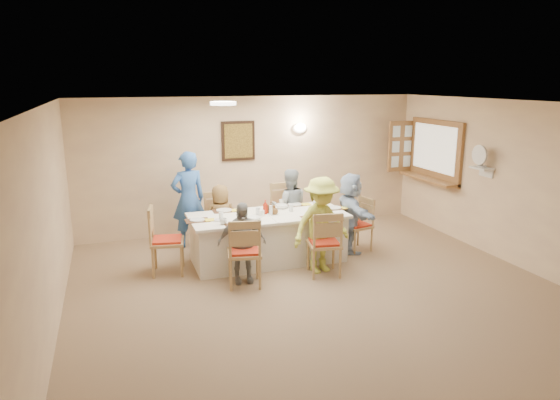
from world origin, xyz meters
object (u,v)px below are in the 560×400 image
object	(u,v)px
chair_front_right	(324,242)
chair_left_end	(167,240)
chair_back_right	(287,213)
diner_back_left	(221,218)
chair_back_left	(220,222)
diner_right_end	(350,213)
caregiver	(188,199)
chair_right_end	(357,225)
diner_front_right	(321,225)
diner_back_right	(289,207)
desk_fan	(481,159)
chair_front_left	(244,251)
diner_front_left	(242,243)
dining_table	(268,238)
serving_hatch	(435,151)
condiment_ketchup	(265,207)

from	to	relation	value
chair_front_right	chair_left_end	size ratio (longest dim) A/B	0.96
chair_left_end	chair_back_right	bearing A→B (deg)	-59.77
chair_back_right	diner_back_left	xyz separation A→B (m)	(-1.20, -0.12, 0.05)
chair_back_left	chair_left_end	size ratio (longest dim) A/B	0.94
diner_right_end	caregiver	distance (m)	2.73
chair_right_end	diner_front_right	xyz separation A→B (m)	(-0.95, -0.68, 0.27)
chair_back_left	chair_front_right	bearing A→B (deg)	-54.20
chair_front_right	chair_left_end	world-z (taller)	chair_left_end
chair_right_end	diner_back_right	xyz separation A→B (m)	(-0.95, 0.68, 0.22)
desk_fan	chair_left_end	size ratio (longest dim) A/B	0.29
caregiver	chair_left_end	bearing A→B (deg)	54.30
chair_front_left	diner_front_left	xyz separation A→B (m)	(0.00, 0.12, 0.08)
chair_front_left	chair_front_right	xyz separation A→B (m)	(1.20, 0.00, -0.00)
diner_back_right	caregiver	size ratio (longest dim) A/B	0.81
chair_back_right	chair_right_end	xyz separation A→B (m)	(0.95, -0.80, -0.07)
dining_table	chair_left_end	distance (m)	1.56
chair_front_left	diner_front_right	distance (m)	1.23
serving_hatch	diner_back_left	size ratio (longest dim) A/B	1.32
chair_back_right	diner_front_left	bearing A→B (deg)	-132.79
diner_back_right	condiment_ketchup	xyz separation A→B (m)	(-0.63, -0.64, 0.21)
desk_fan	chair_front_right	xyz separation A→B (m)	(-2.79, -0.15, -1.06)
chair_front_left	caregiver	xyz separation A→B (m)	(-0.45, 1.95, 0.32)
desk_fan	condiment_ketchup	xyz separation A→B (m)	(-3.42, 0.70, -0.68)
chair_back_left	diner_front_left	distance (m)	1.48
diner_front_left	condiment_ketchup	size ratio (longest dim) A/B	5.26
chair_right_end	condiment_ketchup	xyz separation A→B (m)	(-1.58, 0.04, 0.43)
diner_back_left	chair_back_right	bearing A→B (deg)	-177.27
chair_back_right	condiment_ketchup	xyz separation A→B (m)	(-0.63, -0.76, 0.35)
serving_hatch	diner_front_left	size ratio (longest dim) A/B	1.29
desk_fan	caregiver	size ratio (longest dim) A/B	0.18
chair_front_right	diner_front_right	world-z (taller)	diner_front_right
diner_front_right	condiment_ketchup	world-z (taller)	diner_front_right
dining_table	chair_back_left	world-z (taller)	chair_back_left
condiment_ketchup	diner_right_end	bearing A→B (deg)	-1.75
serving_hatch	diner_front_left	distance (m)	4.42
diner_back_left	serving_hatch	bearing A→B (deg)	177.27
chair_left_end	diner_front_left	xyz separation A→B (m)	(0.95, -0.68, 0.07)
diner_front_left	diner_front_right	distance (m)	1.21
chair_left_end	caregiver	bearing A→B (deg)	-13.68
chair_back_right	diner_back_left	size ratio (longest dim) A/B	0.91
dining_table	chair_front_left	world-z (taller)	chair_front_left
dining_table	condiment_ketchup	world-z (taller)	condiment_ketchup
serving_hatch	dining_table	xyz separation A→B (m)	(-3.50, -0.70, -1.12)
chair_front_left	diner_right_end	xyz separation A→B (m)	(2.02, 0.80, 0.17)
serving_hatch	chair_left_end	distance (m)	5.20
diner_back_right	chair_back_right	bearing A→B (deg)	-78.42
chair_front_right	condiment_ketchup	bearing A→B (deg)	-42.94
serving_hatch	chair_right_end	world-z (taller)	serving_hatch
chair_front_right	diner_back_right	distance (m)	1.49
diner_back_left	diner_front_right	distance (m)	1.82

